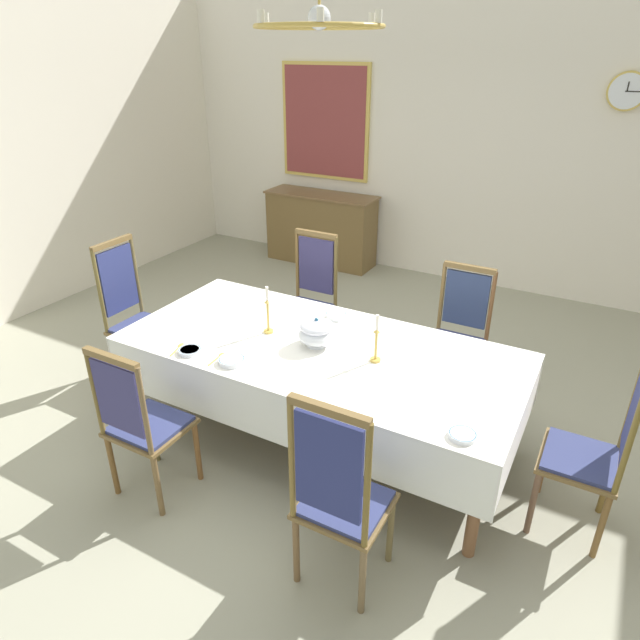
# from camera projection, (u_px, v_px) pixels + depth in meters

# --- Properties ---
(ground) EXTENTS (7.48, 6.53, 0.04)m
(ground) POSITION_uv_depth(u_px,v_px,m) (335.00, 421.00, 4.29)
(ground) COLOR gray
(back_wall) EXTENTS (7.48, 0.08, 3.36)m
(back_wall) POSITION_uv_depth(u_px,v_px,m) (475.00, 136.00, 6.12)
(back_wall) COLOR silver
(back_wall) RESTS_ON ground
(dining_table) EXTENTS (2.70, 1.22, 0.76)m
(dining_table) POSITION_uv_depth(u_px,v_px,m) (319.00, 355.00, 3.79)
(dining_table) COLOR brown
(dining_table) RESTS_ON ground
(tablecloth) EXTENTS (2.72, 1.24, 0.38)m
(tablecloth) POSITION_uv_depth(u_px,v_px,m) (319.00, 357.00, 3.80)
(tablecloth) COLOR white
(tablecloth) RESTS_ON dining_table
(chair_south_a) EXTENTS (0.44, 0.42, 1.08)m
(chair_south_a) POSITION_uv_depth(u_px,v_px,m) (141.00, 421.00, 3.34)
(chair_south_a) COLOR brown
(chair_south_a) RESTS_ON ground
(chair_north_a) EXTENTS (0.44, 0.42, 1.15)m
(chair_north_a) POSITION_uv_depth(u_px,v_px,m) (310.00, 297.00, 4.92)
(chair_north_a) COLOR brown
(chair_north_a) RESTS_ON ground
(chair_south_b) EXTENTS (0.44, 0.42, 1.20)m
(chair_south_b) POSITION_uv_depth(u_px,v_px,m) (339.00, 495.00, 2.73)
(chair_south_b) COLOR brown
(chair_south_b) RESTS_ON ground
(chair_north_b) EXTENTS (0.44, 0.42, 1.09)m
(chair_north_b) POSITION_uv_depth(u_px,v_px,m) (458.00, 333.00, 4.35)
(chair_north_b) COLOR brown
(chair_north_b) RESTS_ON ground
(chair_head_west) EXTENTS (0.42, 0.44, 1.20)m
(chair_head_west) POSITION_uv_depth(u_px,v_px,m) (134.00, 313.00, 4.59)
(chair_head_west) COLOR brown
(chair_head_west) RESTS_ON ground
(chair_head_east) EXTENTS (0.42, 0.44, 1.21)m
(chair_head_east) POSITION_uv_depth(u_px,v_px,m) (598.00, 446.00, 3.06)
(chair_head_east) COLOR brown
(chair_head_east) RESTS_ON ground
(soup_tureen) EXTENTS (0.25, 0.25, 0.21)m
(soup_tureen) POSITION_uv_depth(u_px,v_px,m) (317.00, 332.00, 3.72)
(soup_tureen) COLOR white
(soup_tureen) RESTS_ON tablecloth
(candlestick_west) EXTENTS (0.07, 0.07, 0.35)m
(candlestick_west) POSITION_uv_depth(u_px,v_px,m) (268.00, 314.00, 3.87)
(candlestick_west) COLOR gold
(candlestick_west) RESTS_ON tablecloth
(candlestick_east) EXTENTS (0.07, 0.07, 0.33)m
(candlestick_east) POSITION_uv_depth(u_px,v_px,m) (376.00, 343.00, 3.52)
(candlestick_east) COLOR gold
(candlestick_east) RESTS_ON tablecloth
(bowl_near_left) EXTENTS (0.15, 0.15, 0.03)m
(bowl_near_left) POSITION_uv_depth(u_px,v_px,m) (190.00, 351.00, 3.66)
(bowl_near_left) COLOR white
(bowl_near_left) RESTS_ON tablecloth
(bowl_near_right) EXTENTS (0.17, 0.17, 0.03)m
(bowl_near_right) POSITION_uv_depth(u_px,v_px,m) (232.00, 360.00, 3.55)
(bowl_near_right) COLOR white
(bowl_near_right) RESTS_ON tablecloth
(bowl_far_left) EXTENTS (0.15, 0.15, 0.03)m
(bowl_far_left) POSITION_uv_depth(u_px,v_px,m) (463.00, 435.00, 2.87)
(bowl_far_left) COLOR white
(bowl_far_left) RESTS_ON tablecloth
(bowl_far_right) EXTENTS (0.15, 0.15, 0.04)m
(bowl_far_right) POSITION_uv_depth(u_px,v_px,m) (336.00, 315.00, 4.13)
(bowl_far_right) COLOR white
(bowl_far_right) RESTS_ON tablecloth
(spoon_primary) EXTENTS (0.06, 0.17, 0.01)m
(spoon_primary) POSITION_uv_depth(u_px,v_px,m) (180.00, 346.00, 3.74)
(spoon_primary) COLOR gold
(spoon_primary) RESTS_ON tablecloth
(spoon_secondary) EXTENTS (0.03, 0.18, 0.01)m
(spoon_secondary) POSITION_uv_depth(u_px,v_px,m) (220.00, 356.00, 3.62)
(spoon_secondary) COLOR gold
(spoon_secondary) RESTS_ON tablecloth
(sideboard) EXTENTS (1.44, 0.48, 0.90)m
(sideboard) POSITION_uv_depth(u_px,v_px,m) (321.00, 228.00, 7.19)
(sideboard) COLOR brown
(sideboard) RESTS_ON ground
(mounted_clock) EXTENTS (0.36, 0.06, 0.36)m
(mounted_clock) POSITION_uv_depth(u_px,v_px,m) (627.00, 91.00, 5.23)
(mounted_clock) COLOR #D1B251
(framed_painting) EXTENTS (1.19, 0.05, 1.36)m
(framed_painting) POSITION_uv_depth(u_px,v_px,m) (325.00, 122.00, 6.85)
(framed_painting) COLOR #D1B251
(chandelier) EXTENTS (0.71, 0.69, 0.66)m
(chandelier) POSITION_uv_depth(u_px,v_px,m) (319.00, 24.00, 2.90)
(chandelier) COLOR gold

